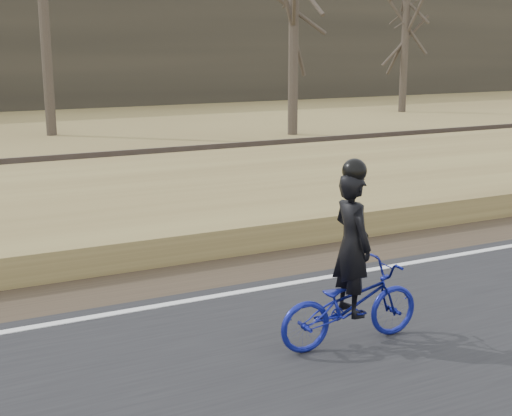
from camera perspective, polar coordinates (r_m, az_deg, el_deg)
name	(u,v)px	position (r m, az deg, el deg)	size (l,w,h in m)	color
ground	(55,335)	(8.61, -15.80, -9.78)	(120.00, 120.00, 0.00)	#9B8A4F
edge_line	(51,324)	(8.77, -16.08, -8.91)	(120.00, 0.12, 0.01)	silver
shoulder	(36,301)	(9.71, -17.18, -7.09)	(120.00, 1.60, 0.04)	#473A2B
embankment	(3,232)	(12.50, -19.58, -1.79)	(120.00, 5.00, 0.44)	#9B8A4F
cyclist	(351,287)	(7.79, 7.59, -6.29)	(1.71, 0.62, 2.05)	navy
bare_tree_center	(43,2)	(26.49, -16.67, 15.53)	(0.36, 0.36, 9.21)	#463D34
bare_tree_right	(294,27)	(25.70, 3.04, 14.28)	(0.36, 0.36, 7.56)	#463D34
bare_tree_far_right	(405,35)	(34.88, 11.86, 13.39)	(0.36, 0.36, 7.12)	#463D34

